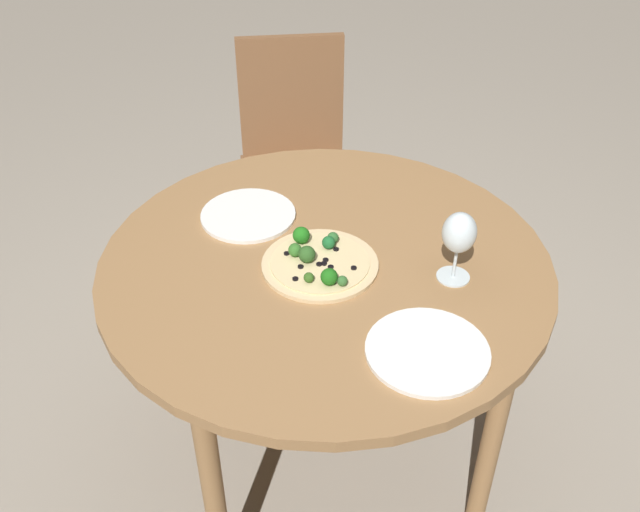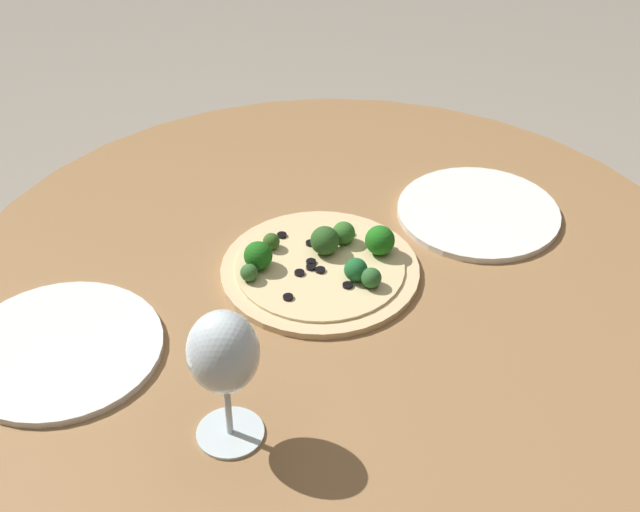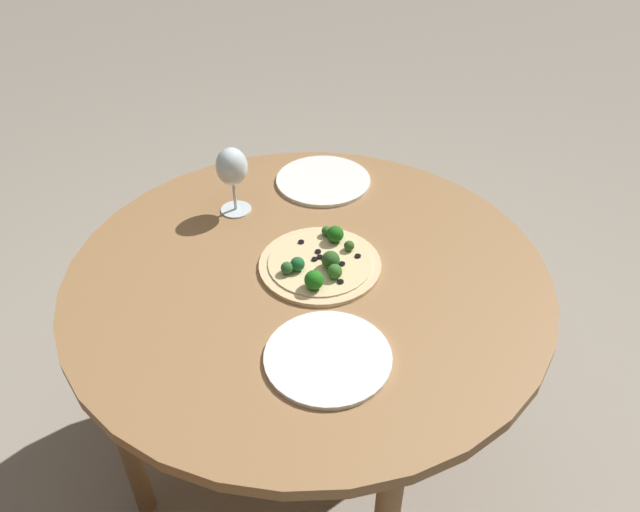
{
  "view_description": "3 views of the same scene",
  "coord_description": "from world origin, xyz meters",
  "views": [
    {
      "loc": [
        0.32,
        1.33,
        1.77
      ],
      "look_at": [
        0.02,
        0.03,
        0.75
      ],
      "focal_mm": 40.0,
      "sensor_mm": 36.0,
      "label": 1
    },
    {
      "loc": [
        -0.96,
        0.05,
        1.5
      ],
      "look_at": [
        0.02,
        0.03,
        0.75
      ],
      "focal_mm": 50.0,
      "sensor_mm": 36.0,
      "label": 2
    },
    {
      "loc": [
        0.5,
        -0.96,
        1.63
      ],
      "look_at": [
        0.02,
        0.03,
        0.75
      ],
      "focal_mm": 35.0,
      "sensor_mm": 36.0,
      "label": 3
    }
  ],
  "objects": [
    {
      "name": "ground_plane",
      "position": [
        0.0,
        0.0,
        0.0
      ],
      "size": [
        12.0,
        12.0,
        0.0
      ],
      "primitive_type": "plane",
      "color": "gray"
    },
    {
      "name": "dining_table",
      "position": [
        0.0,
        0.0,
        0.65
      ],
      "size": [
        1.1,
        1.1,
        0.72
      ],
      "color": "olive",
      "rests_on": "ground_plane"
    },
    {
      "name": "chair",
      "position": [
        -0.11,
        -0.93,
        0.47
      ],
      "size": [
        0.44,
        0.44,
        0.89
      ],
      "rotation": [
        0.0,
        0.0,
        -3.25
      ],
      "color": "brown",
      "rests_on": "ground_plane"
    },
    {
      "name": "pizza",
      "position": [
        0.02,
        0.02,
        0.74
      ],
      "size": [
        0.28,
        0.28,
        0.06
      ],
      "color": "#DBBC89",
      "rests_on": "dining_table"
    },
    {
      "name": "wine_glass",
      "position": [
        -0.27,
        0.14,
        0.85
      ],
      "size": [
        0.08,
        0.08,
        0.18
      ],
      "color": "silver",
      "rests_on": "dining_table"
    },
    {
      "name": "plate_near",
      "position": [
        0.16,
        -0.22,
        0.73
      ],
      "size": [
        0.25,
        0.25,
        0.01
      ],
      "color": "white",
      "rests_on": "dining_table"
    },
    {
      "name": "plate_far",
      "position": [
        -0.13,
        0.36,
        0.73
      ],
      "size": [
        0.26,
        0.26,
        0.01
      ],
      "color": "white",
      "rests_on": "dining_table"
    }
  ]
}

